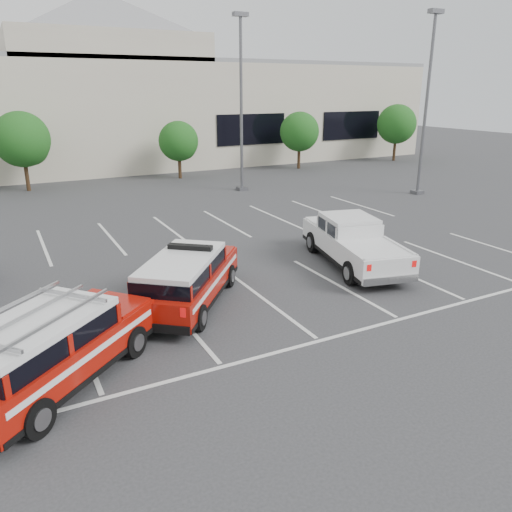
{
  "coord_description": "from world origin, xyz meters",
  "views": [
    {
      "loc": [
        -6.68,
        -12.15,
        6.1
      ],
      "look_at": [
        0.26,
        1.16,
        1.05
      ],
      "focal_mm": 35.0,
      "sensor_mm": 36.0,
      "label": 1
    }
  ],
  "objects_px": {
    "convention_building": "(80,107)",
    "tree_mid_right": "(180,143)",
    "white_pickup": "(353,246)",
    "ladder_suv": "(52,353)",
    "light_pole_right": "(426,105)",
    "light_pole_mid": "(241,105)",
    "tree_right": "(300,133)",
    "tree_far_right": "(397,125)",
    "fire_chief_suv": "(187,283)",
    "tree_mid_left": "(23,141)"
  },
  "relations": [
    {
      "from": "tree_mid_right",
      "to": "light_pole_right",
      "type": "relative_size",
      "value": 0.39
    },
    {
      "from": "tree_far_right",
      "to": "fire_chief_suv",
      "type": "height_order",
      "value": "tree_far_right"
    },
    {
      "from": "white_pickup",
      "to": "tree_mid_left",
      "type": "bearing_deg",
      "value": 127.79
    },
    {
      "from": "convention_building",
      "to": "tree_far_right",
      "type": "relative_size",
      "value": 12.38
    },
    {
      "from": "tree_mid_left",
      "to": "white_pickup",
      "type": "height_order",
      "value": "tree_mid_left"
    },
    {
      "from": "tree_far_right",
      "to": "light_pole_right",
      "type": "height_order",
      "value": "light_pole_right"
    },
    {
      "from": "light_pole_right",
      "to": "fire_chief_suv",
      "type": "height_order",
      "value": "light_pole_right"
    },
    {
      "from": "convention_building",
      "to": "light_pole_right",
      "type": "bearing_deg",
      "value": -54.11
    },
    {
      "from": "white_pickup",
      "to": "ladder_suv",
      "type": "distance_m",
      "value": 11.08
    },
    {
      "from": "tree_right",
      "to": "fire_chief_suv",
      "type": "relative_size",
      "value": 0.89
    },
    {
      "from": "ladder_suv",
      "to": "white_pickup",
      "type": "bearing_deg",
      "value": 65.8
    },
    {
      "from": "tree_far_right",
      "to": "fire_chief_suv",
      "type": "relative_size",
      "value": 0.97
    },
    {
      "from": "tree_mid_left",
      "to": "tree_mid_right",
      "type": "relative_size",
      "value": 1.21
    },
    {
      "from": "tree_mid_left",
      "to": "fire_chief_suv",
      "type": "relative_size",
      "value": 0.97
    },
    {
      "from": "light_pole_right",
      "to": "tree_mid_left",
      "type": "bearing_deg",
      "value": 150.05
    },
    {
      "from": "tree_right",
      "to": "light_pole_mid",
      "type": "distance_m",
      "value": 10.38
    },
    {
      "from": "white_pickup",
      "to": "ladder_suv",
      "type": "bearing_deg",
      "value": -149.06
    },
    {
      "from": "convention_building",
      "to": "ladder_suv",
      "type": "height_order",
      "value": "convention_building"
    },
    {
      "from": "tree_far_right",
      "to": "light_pole_mid",
      "type": "distance_m",
      "value": 19.19
    },
    {
      "from": "tree_right",
      "to": "light_pole_right",
      "type": "bearing_deg",
      "value": -85.69
    },
    {
      "from": "tree_mid_right",
      "to": "ladder_suv",
      "type": "xyz_separation_m",
      "value": [
        -11.28,
        -23.89,
        -1.74
      ]
    },
    {
      "from": "tree_mid_right",
      "to": "white_pickup",
      "type": "relative_size",
      "value": 0.68
    },
    {
      "from": "convention_building",
      "to": "light_pole_mid",
      "type": "distance_m",
      "value": 17.27
    },
    {
      "from": "tree_mid_right",
      "to": "light_pole_mid",
      "type": "xyz_separation_m",
      "value": [
        1.91,
        -6.05,
        2.68
      ]
    },
    {
      "from": "tree_right",
      "to": "tree_far_right",
      "type": "xyz_separation_m",
      "value": [
        10.0,
        0.0,
        0.27
      ]
    },
    {
      "from": "light_pole_mid",
      "to": "convention_building",
      "type": "bearing_deg",
      "value": 113.26
    },
    {
      "from": "tree_far_right",
      "to": "convention_building",
      "type": "bearing_deg",
      "value": 158.49
    },
    {
      "from": "tree_right",
      "to": "convention_building",
      "type": "bearing_deg",
      "value": 146.63
    },
    {
      "from": "tree_far_right",
      "to": "light_pole_right",
      "type": "relative_size",
      "value": 0.47
    },
    {
      "from": "light_pole_right",
      "to": "light_pole_mid",
      "type": "bearing_deg",
      "value": 146.31
    },
    {
      "from": "tree_mid_left",
      "to": "fire_chief_suv",
      "type": "distance_m",
      "value": 21.52
    },
    {
      "from": "light_pole_mid",
      "to": "tree_mid_right",
      "type": "bearing_deg",
      "value": 107.52
    },
    {
      "from": "tree_right",
      "to": "light_pole_mid",
      "type": "height_order",
      "value": "light_pole_mid"
    },
    {
      "from": "convention_building",
      "to": "fire_chief_suv",
      "type": "height_order",
      "value": "convention_building"
    },
    {
      "from": "tree_far_right",
      "to": "tree_mid_left",
      "type": "bearing_deg",
      "value": 180.0
    },
    {
      "from": "light_pole_mid",
      "to": "ladder_suv",
      "type": "distance_m",
      "value": 22.62
    },
    {
      "from": "light_pole_mid",
      "to": "white_pickup",
      "type": "xyz_separation_m",
      "value": [
        -2.62,
        -14.52,
        -4.51
      ]
    },
    {
      "from": "convention_building",
      "to": "tree_mid_right",
      "type": "relative_size",
      "value": 15.04
    },
    {
      "from": "tree_mid_right",
      "to": "light_pole_right",
      "type": "distance_m",
      "value": 16.47
    },
    {
      "from": "light_pole_right",
      "to": "convention_building",
      "type": "bearing_deg",
      "value": 125.89
    },
    {
      "from": "convention_building",
      "to": "light_pole_right",
      "type": "relative_size",
      "value": 5.86
    },
    {
      "from": "tree_mid_left",
      "to": "convention_building",
      "type": "bearing_deg",
      "value": 62.6
    },
    {
      "from": "tree_mid_right",
      "to": "white_pickup",
      "type": "bearing_deg",
      "value": -91.98
    },
    {
      "from": "light_pole_right",
      "to": "ladder_suv",
      "type": "distance_m",
      "value": 25.53
    },
    {
      "from": "white_pickup",
      "to": "ladder_suv",
      "type": "xyz_separation_m",
      "value": [
        -10.56,
        -3.32,
        0.09
      ]
    },
    {
      "from": "tree_right",
      "to": "fire_chief_suv",
      "type": "distance_m",
      "value": 27.44
    },
    {
      "from": "tree_mid_right",
      "to": "tree_far_right",
      "type": "relative_size",
      "value": 0.82
    },
    {
      "from": "convention_building",
      "to": "tree_right",
      "type": "height_order",
      "value": "convention_building"
    },
    {
      "from": "tree_right",
      "to": "tree_far_right",
      "type": "height_order",
      "value": "tree_far_right"
    },
    {
      "from": "tree_mid_left",
      "to": "tree_mid_right",
      "type": "xyz_separation_m",
      "value": [
        10.0,
        -0.0,
        -0.54
      ]
    }
  ]
}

